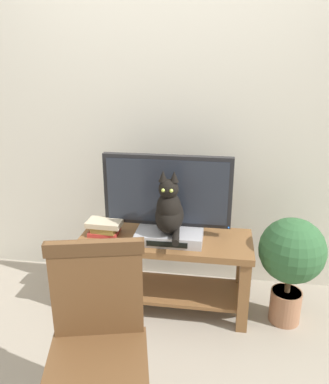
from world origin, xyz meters
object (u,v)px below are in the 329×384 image
Objects in this scene: wooden_chair at (98,338)px; book_stack at (105,227)px; tv at (167,194)px; tv_stand at (166,260)px; potted_plant at (291,257)px; cat at (169,210)px; media_box at (169,236)px.

wooden_chair reaches higher than book_stack.
tv is 3.57× the size of book_stack.
book_stack reaches higher than tv_stand.
wooden_chair is 1.38m from potted_plant.
wooden_chair is 1.06m from book_stack.
tv_stand is at bearing 177.59° from potted_plant.
potted_plant is (1.24, -0.03, -0.11)m from book_stack.
tv is 2.00× the size of cat.
media_box is at bearing -74.37° from tv.
wooden_chair is at bearing -74.74° from book_stack.
media_box is 1.00m from wooden_chair.
book_stack is (-0.28, 1.02, 0.03)m from wooden_chair.
tv is 0.49m from book_stack.
wooden_chair is 1.31× the size of potted_plant.
media_box is 0.59× the size of potted_plant.
cat is 0.44× the size of wooden_chair.
media_box is 0.45× the size of wooden_chair.
tv_stand is at bearing 82.30° from wooden_chair.
tv is at bearing 105.63° from media_box.
tv reaches higher than media_box.
book_stack is at bearing 174.64° from media_box.
book_stack is at bearing -179.39° from tv_stand.
tv is 1.96× the size of media_box.
book_stack is (-0.45, 0.04, 0.02)m from media_box.
cat reaches higher than wooden_chair.
tv is 0.28m from media_box.
potted_plant reaches higher than tv_stand.
tv reaches higher than potted_plant.
wooden_chair is (-0.14, -1.09, -0.26)m from tv.
cat reaches higher than media_box.
cat is (0.03, -0.13, -0.06)m from tv.
tv_stand is 0.40m from cat.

